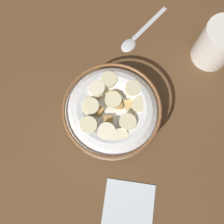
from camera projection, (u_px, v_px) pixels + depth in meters
ground_plane at (112, 117)px, 49.57cm from camera, size 91.50×91.50×2.00cm
cereal_bowl at (112, 112)px, 45.63cm from camera, size 18.64×18.64×6.03cm
spoon at (136, 38)px, 53.08cm from camera, size 15.03×7.35×0.80cm
coffee_mug at (218, 43)px, 47.87cm from camera, size 11.03×8.05×9.22cm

